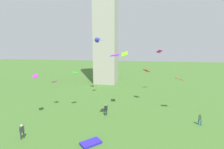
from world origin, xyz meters
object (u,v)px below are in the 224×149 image
(kite_flying_1, at_px, (179,79))
(kite_flying_6, at_px, (35,76))
(kite_flying_2, at_px, (99,39))
(kite_flying_7, at_px, (146,71))
(person_1, at_px, (106,109))
(person_2, at_px, (22,131))
(kite_flying_9, at_px, (101,40))
(kite_flying_4, at_px, (55,82))
(kite_flying_5, at_px, (159,51))
(kite_flying_0, at_px, (125,54))
(kite_flying_3, at_px, (115,55))
(person_0, at_px, (200,119))
(kite_flying_8, at_px, (75,72))
(kite_bundle_0, at_px, (91,143))

(kite_flying_1, xyz_separation_m, kite_flying_6, (-20.28, -6.10, 0.87))
(kite_flying_2, relative_size, kite_flying_7, 1.36)
(kite_flying_6, bearing_deg, person_1, -116.20)
(person_1, height_order, kite_flying_6, kite_flying_6)
(person_2, height_order, kite_flying_6, kite_flying_6)
(person_1, bearing_deg, kite_flying_2, 47.68)
(person_2, distance_m, kite_flying_9, 19.84)
(kite_flying_7, bearing_deg, person_2, 107.69)
(kite_flying_1, distance_m, kite_flying_4, 20.17)
(person_2, bearing_deg, kite_flying_5, 155.97)
(person_2, xyz_separation_m, kite_flying_5, (16.43, 22.87, 8.42))
(kite_flying_0, bearing_deg, kite_flying_6, -72.56)
(kite_flying_3, xyz_separation_m, kite_flying_9, (-4.67, 10.93, 2.33))
(kite_flying_2, bearing_deg, person_0, -75.60)
(kite_flying_6, bearing_deg, kite_flying_8, -87.68)
(person_1, xyz_separation_m, person_2, (-7.79, -8.24, -0.03))
(kite_flying_1, distance_m, kite_flying_8, 16.33)
(kite_flying_2, xyz_separation_m, kite_bundle_0, (4.30, -19.10, -11.78))
(person_1, xyz_separation_m, kite_flying_6, (-9.44, -2.93, 5.28))
(kite_flying_1, xyz_separation_m, kite_flying_5, (-2.20, 11.46, 3.97))
(kite_flying_0, height_order, kite_flying_2, kite_flying_2)
(person_1, xyz_separation_m, kite_flying_0, (2.47, 2.33, 8.22))
(person_1, xyz_separation_m, kite_bundle_0, (0.15, -7.78, -0.86))
(kite_flying_7, xyz_separation_m, kite_flying_9, (-8.65, 0.34, 5.57))
(kite_flying_0, relative_size, kite_flying_8, 1.14)
(person_0, xyz_separation_m, kite_flying_7, (-7.09, 8.16, 5.15))
(kite_flying_2, height_order, kite_flying_8, kite_flying_2)
(kite_flying_4, relative_size, kite_bundle_0, 0.56)
(kite_flying_3, height_order, kite_flying_6, kite_flying_3)
(person_0, bearing_deg, kite_bundle_0, 75.07)
(kite_flying_5, height_order, kite_bundle_0, kite_flying_5)
(kite_flying_6, height_order, kite_flying_8, kite_flying_6)
(person_1, relative_size, kite_flying_2, 0.83)
(kite_flying_0, relative_size, kite_flying_9, 1.16)
(person_0, distance_m, person_2, 22.08)
(kite_flying_1, bearing_deg, kite_flying_2, 135.10)
(person_2, xyz_separation_m, kite_flying_3, (9.71, 5.04, 8.32))
(kite_flying_6, bearing_deg, kite_flying_7, -99.54)
(person_2, height_order, kite_flying_8, kite_flying_8)
(kite_flying_1, height_order, kite_flying_8, kite_flying_8)
(kite_flying_4, bearing_deg, kite_flying_6, -62.64)
(person_1, relative_size, kite_flying_6, 1.37)
(kite_flying_8, bearing_deg, kite_bundle_0, -117.69)
(kite_flying_4, bearing_deg, kite_flying_1, 33.50)
(person_0, bearing_deg, kite_flying_1, -14.90)
(kite_flying_1, bearing_deg, kite_flying_9, 145.08)
(kite_flying_7, bearing_deg, kite_flying_1, -161.62)
(kite_flying_0, height_order, kite_flying_3, kite_flying_0)
(kite_flying_7, bearing_deg, kite_flying_5, -51.77)
(person_0, distance_m, kite_flying_1, 6.38)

